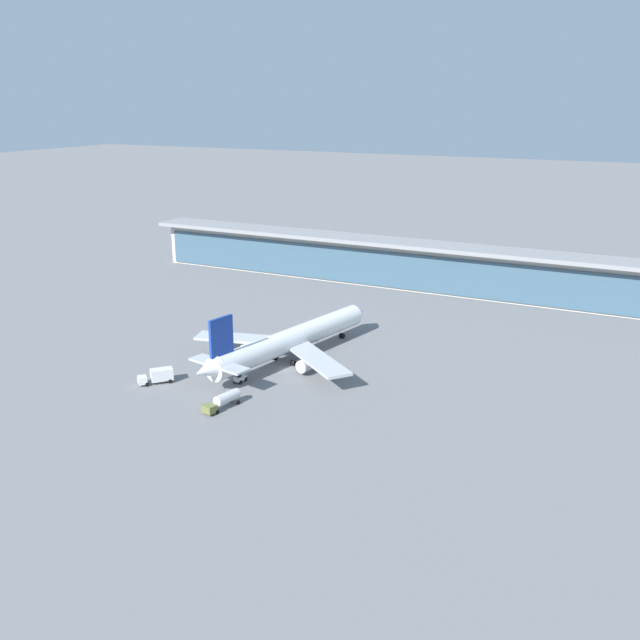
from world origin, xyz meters
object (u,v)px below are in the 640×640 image
object	(u,v)px
service_truck_under_wing_olive	(223,400)
airliner_on_stand	(288,341)
service_truck_by_tail_white	(158,376)
service_truck_mid_apron_white	(240,378)
service_truck_near_nose_olive	(292,341)

from	to	relation	value
service_truck_under_wing_olive	airliner_on_stand	bearing A→B (deg)	92.60
airliner_on_stand	service_truck_by_tail_white	size ratio (longest dim) A/B	8.29
service_truck_mid_apron_white	airliner_on_stand	bearing A→B (deg)	79.47
service_truck_mid_apron_white	service_truck_near_nose_olive	bearing A→B (deg)	94.07
service_truck_near_nose_olive	service_truck_under_wing_olive	size ratio (longest dim) A/B	0.77
service_truck_under_wing_olive	service_truck_mid_apron_white	bearing A→B (deg)	108.48
service_truck_near_nose_olive	service_truck_under_wing_olive	world-z (taller)	service_truck_under_wing_olive
service_truck_by_tail_white	service_truck_mid_apron_white	bearing A→B (deg)	28.13
service_truck_near_nose_olive	service_truck_mid_apron_white	size ratio (longest dim) A/B	2.35
airliner_on_stand	service_truck_mid_apron_white	bearing A→B (deg)	-100.53
service_truck_near_nose_olive	service_truck_mid_apron_white	xyz separation A→B (m)	(1.88, -26.46, 0.07)
service_truck_mid_apron_white	service_truck_by_tail_white	xyz separation A→B (m)	(-15.26, -8.16, 0.82)
service_truck_under_wing_olive	service_truck_mid_apron_white	distance (m)	13.32
service_truck_mid_apron_white	service_truck_by_tail_white	world-z (taller)	service_truck_by_tail_white
airliner_on_stand	service_truck_under_wing_olive	bearing A→B (deg)	-87.40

